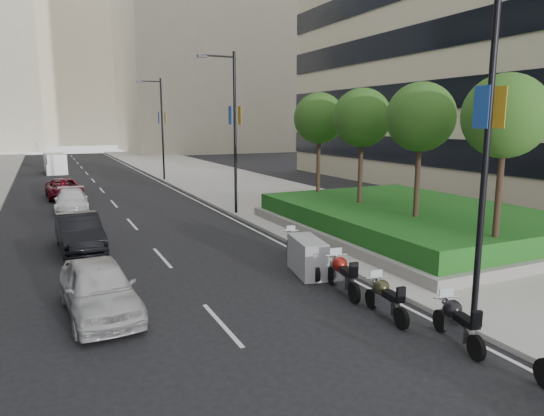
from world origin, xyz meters
TOP-DOWN VIEW (x-y plane):
  - ground at (0.00, 0.00)m, footprint 160.00×160.00m
  - sidewalk_right at (9.00, 30.00)m, footprint 10.00×100.00m
  - lane_edge at (3.70, 30.00)m, footprint 0.12×100.00m
  - lane_centre at (-1.50, 30.00)m, footprint 0.12×100.00m
  - building_cream_right at (22.00, 80.00)m, footprint 28.00×24.00m
  - building_cream_centre at (2.00, 120.00)m, footprint 30.00×24.00m
  - planter at (10.00, 10.00)m, footprint 10.00×14.00m
  - hedge at (10.00, 10.00)m, footprint 9.40×13.40m
  - tree_0 at (8.50, 4.00)m, footprint 2.80×2.80m
  - tree_1 at (8.50, 8.00)m, footprint 2.80×2.80m
  - tree_2 at (8.50, 12.00)m, footprint 2.80×2.80m
  - tree_3 at (8.50, 16.00)m, footprint 2.80×2.80m
  - lamp_post_0 at (4.14, 1.00)m, footprint 2.34×0.45m
  - lamp_post_1 at (4.14, 18.00)m, footprint 2.34×0.45m
  - lamp_post_2 at (4.14, 36.00)m, footprint 2.34×0.45m
  - motorcycle_2 at (3.19, 0.49)m, footprint 0.78×2.06m
  - motorcycle_3 at (2.67, 2.52)m, footprint 0.68×2.04m
  - motorcycle_4 at (2.67, 4.61)m, footprint 0.75×2.24m
  - motorcycle_5 at (2.62, 6.73)m, footprint 1.24×2.23m
  - motorcycle_6 at (3.20, 8.83)m, footprint 0.73×1.98m
  - car_a at (-4.31, 6.08)m, footprint 2.08×4.56m
  - car_b at (-4.31, 13.65)m, footprint 1.82×4.62m
  - car_c at (-4.11, 23.21)m, footprint 2.05×4.58m
  - car_d at (-4.29, 29.07)m, footprint 2.46×4.91m
  - delivery_van at (-4.37, 47.22)m, footprint 2.13×4.90m

SIDE VIEW (x-z plane):
  - ground at x=0.00m, z-range 0.00..0.00m
  - lane_edge at x=3.70m, z-range 0.00..0.01m
  - lane_centre at x=-1.50m, z-range 0.00..0.01m
  - sidewalk_right at x=9.00m, z-range 0.00..0.15m
  - planter at x=10.00m, z-range 0.15..0.55m
  - motorcycle_6 at x=3.20m, z-range 0.03..1.04m
  - motorcycle_3 at x=2.67m, z-range 0.04..1.05m
  - motorcycle_2 at x=3.19m, z-range 0.04..1.08m
  - motorcycle_4 at x=2.67m, z-range 0.04..1.16m
  - motorcycle_5 at x=2.62m, z-range 0.00..1.28m
  - car_c at x=-4.11m, z-range 0.00..1.30m
  - car_d at x=-4.29m, z-range 0.00..1.33m
  - car_b at x=-4.31m, z-range 0.00..1.50m
  - car_a at x=-4.31m, z-range 0.00..1.52m
  - delivery_van at x=-4.37m, z-range -0.07..1.94m
  - hedge at x=10.00m, z-range 0.55..1.35m
  - lamp_post_0 at x=4.14m, z-range 0.57..9.57m
  - lamp_post_1 at x=4.14m, z-range 0.57..9.57m
  - lamp_post_2 at x=4.14m, z-range 0.57..9.57m
  - tree_0 at x=8.50m, z-range 2.27..8.57m
  - tree_1 at x=8.50m, z-range 2.27..8.57m
  - tree_2 at x=8.50m, z-range 2.27..8.57m
  - tree_3 at x=8.50m, z-range 2.27..8.57m
  - building_cream_right at x=22.00m, z-range 0.00..36.00m
  - building_cream_centre at x=2.00m, z-range 0.00..38.00m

